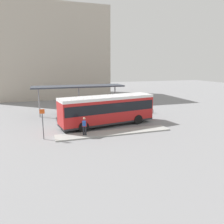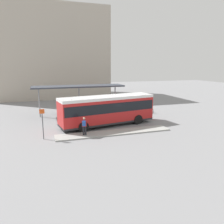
{
  "view_description": "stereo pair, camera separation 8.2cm",
  "coord_description": "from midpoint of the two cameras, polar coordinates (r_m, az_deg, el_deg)",
  "views": [
    {
      "loc": [
        -6.87,
        -22.72,
        6.65
      ],
      "look_at": [
        0.53,
        0.0,
        1.49
      ],
      "focal_mm": 35.0,
      "sensor_mm": 36.0,
      "label": 1
    },
    {
      "loc": [
        -6.79,
        -22.75,
        6.65
      ],
      "look_at": [
        0.53,
        0.0,
        1.49
      ],
      "focal_mm": 35.0,
      "sensor_mm": 36.0,
      "label": 2
    }
  ],
  "objects": [
    {
      "name": "curb_island",
      "position": [
        21.84,
        0.57,
        -5.38
      ],
      "size": [
        11.61,
        1.8,
        0.12
      ],
      "color": "#9E9E99",
      "rests_on": "ground_plane"
    },
    {
      "name": "bicycle_white",
      "position": [
        32.59,
        8.81,
        0.88
      ],
      "size": [
        0.48,
        1.57,
        0.68
      ],
      "rotation": [
        0.0,
        0.0,
        1.48
      ],
      "color": "black",
      "rests_on": "ground_plane"
    },
    {
      "name": "bicycle_orange",
      "position": [
        31.4,
        9.82,
        0.43
      ],
      "size": [
        0.48,
        1.61,
        0.7
      ],
      "rotation": [
        0.0,
        0.0,
        -1.45
      ],
      "color": "black",
      "rests_on": "ground_plane"
    },
    {
      "name": "pedestrian_waiting",
      "position": [
        20.75,
        -7.35,
        -3.39
      ],
      "size": [
        0.48,
        0.53,
        1.73
      ],
      "rotation": [
        0.0,
        0.0,
        1.27
      ],
      "color": "#232328",
      "rests_on": "curb_island"
    },
    {
      "name": "station_shelter",
      "position": [
        29.76,
        -8.8,
        6.49
      ],
      "size": [
        12.13,
        2.97,
        3.94
      ],
      "color": "#383D47",
      "rests_on": "ground_plane"
    },
    {
      "name": "potted_planter_near_shelter",
      "position": [
        28.52,
        -2.64,
        0.03
      ],
      "size": [
        0.7,
        0.7,
        1.23
      ],
      "color": "slate",
      "rests_on": "ground_plane"
    },
    {
      "name": "platform_sign",
      "position": [
        20.63,
        -17.75,
        -2.7
      ],
      "size": [
        0.44,
        0.08,
        2.8
      ],
      "color": "#4C4C51",
      "rests_on": "ground_plane"
    },
    {
      "name": "station_building",
      "position": [
        49.48,
        -15.94,
        14.4
      ],
      "size": [
        22.77,
        12.87,
        17.91
      ],
      "color": "#B2A899",
      "rests_on": "ground_plane"
    },
    {
      "name": "bicycle_blue",
      "position": [
        33.02,
        7.76,
        1.07
      ],
      "size": [
        0.48,
        1.59,
        0.69
      ],
      "rotation": [
        0.0,
        0.0,
        1.47
      ],
      "color": "black",
      "rests_on": "ground_plane"
    },
    {
      "name": "ground_plane",
      "position": [
        24.65,
        -1.27,
        -3.47
      ],
      "size": [
        120.0,
        120.0,
        0.0
      ],
      "primitive_type": "plane",
      "color": "gray"
    },
    {
      "name": "bicycle_red",
      "position": [
        32.02,
        9.42,
        0.7
      ],
      "size": [
        0.48,
        1.67,
        0.73
      ],
      "rotation": [
        0.0,
        0.0,
        -1.74
      ],
      "color": "black",
      "rests_on": "ground_plane"
    },
    {
      "name": "city_bus",
      "position": [
        24.21,
        -1.28,
        0.93
      ],
      "size": [
        10.94,
        4.32,
        3.31
      ],
      "rotation": [
        0.0,
        0.0,
        0.17
      ],
      "color": "red",
      "rests_on": "ground_plane"
    }
  ]
}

